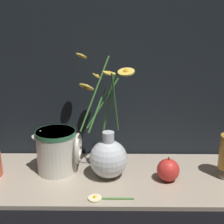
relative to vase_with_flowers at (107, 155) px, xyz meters
The scene contains 6 objects.
ground_plane 0.08m from the vase_with_flowers, 13.50° to the right, with size 6.00×6.00×0.00m, color black.
shelf 0.08m from the vase_with_flowers, 13.50° to the right, with size 0.84×0.31×0.01m.
vase_with_flowers is the anchor object (origin of this frame).
ceramic_pitcher 0.16m from the vase_with_flowers, behind, with size 0.14×0.12×0.14m.
orange_fruit 0.18m from the vase_with_flowers, ahead, with size 0.07×0.07×0.07m.
loose_daisy 0.14m from the vase_with_flowers, 98.14° to the right, with size 0.12×0.04×0.01m.
Camera 1 is at (0.00, -0.82, 0.47)m, focal length 50.00 mm.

